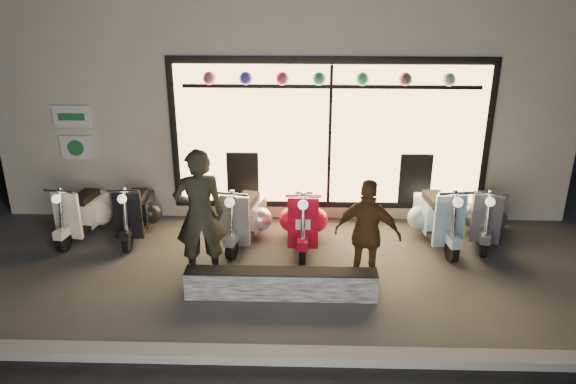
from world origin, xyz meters
The scene contains 12 objects.
ground centered at (0.00, 0.00, 0.00)m, with size 40.00×40.00×0.00m, color #383533.
kerb centered at (0.00, -2.00, 0.06)m, with size 40.00×0.25×0.12m, color slate.
shop_building centered at (0.00, 4.98, 2.10)m, with size 10.20×6.23×4.20m.
graffiti_barrier centered at (0.08, -0.65, 0.20)m, with size 2.61×0.28×0.40m, color black.
scooter_silver centered at (-0.58, 1.14, 0.41)m, with size 0.66×1.45×1.03m.
scooter_red centered at (0.37, 1.06, 0.42)m, with size 0.47×1.46×1.05m.
scooter_black centered at (-2.44, 1.31, 0.40)m, with size 0.46×1.37×0.98m.
scooter_cream centered at (-3.31, 1.28, 0.39)m, with size 0.58×1.38×0.98m.
scooter_blue centered at (2.54, 1.20, 0.43)m, with size 0.60×1.50×1.07m.
scooter_grey centered at (3.37, 1.31, 0.40)m, with size 0.68×1.41×1.00m.
man centered at (-1.09, -0.12, 0.97)m, with size 0.71×0.47×1.94m, color black.
woman centered at (1.26, -0.28, 0.79)m, with size 0.92×0.39×1.58m, color #55361B.
Camera 1 is at (0.37, -7.28, 4.18)m, focal length 35.00 mm.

